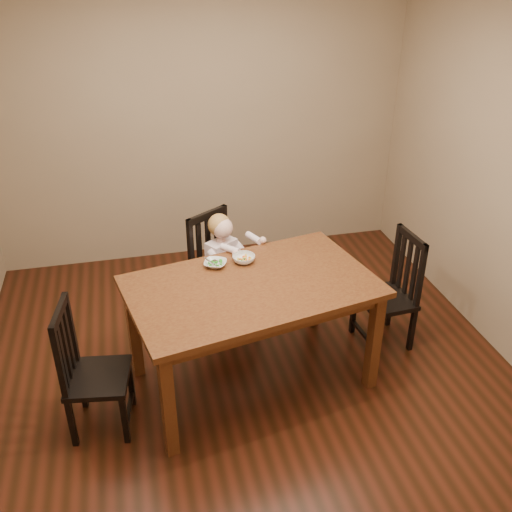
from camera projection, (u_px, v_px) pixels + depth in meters
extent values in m
cube|color=#3D170C|center=(247.00, 369.00, 4.35)|extent=(4.00, 4.00, 0.01)
cube|color=#90785B|center=(200.00, 124.00, 5.40)|extent=(4.00, 0.01, 2.70)
cube|color=#90785B|center=(367.00, 435.00, 2.00)|extent=(4.00, 0.01, 2.70)
cube|color=#451E10|center=(252.00, 287.00, 3.87)|extent=(1.83, 1.31, 0.04)
cube|color=#451E10|center=(252.00, 295.00, 3.91)|extent=(1.67, 1.15, 0.09)
cube|color=#451E10|center=(168.00, 405.00, 3.47)|extent=(0.09, 0.09, 0.79)
cube|color=#451E10|center=(374.00, 342.00, 4.02)|extent=(0.09, 0.09, 0.79)
cube|color=#451E10|center=(134.00, 330.00, 4.13)|extent=(0.09, 0.09, 0.79)
cube|color=#451E10|center=(314.00, 284.00, 4.69)|extent=(0.09, 0.09, 0.79)
cube|color=black|center=(224.00, 282.00, 4.67)|extent=(0.58, 0.58, 0.04)
cube|color=black|center=(226.00, 288.00, 5.00)|extent=(0.05, 0.05, 0.40)
cube|color=black|center=(194.00, 305.00, 4.76)|extent=(0.05, 0.05, 0.40)
cube|color=black|center=(255.00, 303.00, 4.79)|extent=(0.05, 0.05, 0.40)
cube|color=black|center=(223.00, 322.00, 4.55)|extent=(0.05, 0.05, 0.40)
cube|color=black|center=(225.00, 236.00, 4.75)|extent=(0.05, 0.05, 0.55)
cube|color=black|center=(191.00, 251.00, 4.51)|extent=(0.05, 0.05, 0.55)
cube|color=black|center=(207.00, 216.00, 4.51)|extent=(0.36, 0.25, 0.06)
cube|color=black|center=(217.00, 242.00, 4.71)|extent=(0.05, 0.04, 0.48)
cube|color=black|center=(208.00, 246.00, 4.65)|extent=(0.05, 0.04, 0.48)
cube|color=black|center=(199.00, 251.00, 4.58)|extent=(0.05, 0.04, 0.48)
cube|color=black|center=(98.00, 378.00, 3.68)|extent=(0.44, 0.46, 0.04)
cube|color=black|center=(82.00, 385.00, 3.92)|extent=(0.04, 0.04, 0.38)
cube|color=black|center=(72.00, 423.00, 3.62)|extent=(0.04, 0.04, 0.38)
cube|color=black|center=(131.00, 383.00, 3.95)|extent=(0.04, 0.04, 0.38)
cube|color=black|center=(125.00, 420.00, 3.64)|extent=(0.04, 0.04, 0.38)
cube|color=black|center=(71.00, 328.00, 3.68)|extent=(0.04, 0.04, 0.53)
cube|color=black|center=(59.00, 363.00, 3.38)|extent=(0.04, 0.04, 0.53)
cube|color=black|center=(59.00, 313.00, 3.42)|extent=(0.09, 0.39, 0.06)
cube|color=black|center=(69.00, 339.00, 3.63)|extent=(0.02, 0.04, 0.45)
cube|color=black|center=(66.00, 348.00, 3.55)|extent=(0.02, 0.04, 0.45)
cube|color=black|center=(63.00, 357.00, 3.46)|extent=(0.02, 0.04, 0.45)
cube|color=black|center=(385.00, 299.00, 4.48)|extent=(0.42, 0.44, 0.04)
cube|color=black|center=(412.00, 330.00, 4.48)|extent=(0.04, 0.04, 0.38)
cube|color=black|center=(389.00, 306.00, 4.78)|extent=(0.04, 0.04, 0.38)
cube|color=black|center=(374.00, 338.00, 4.39)|extent=(0.04, 0.04, 0.38)
cube|color=black|center=(353.00, 313.00, 4.69)|extent=(0.04, 0.04, 0.38)
cube|color=black|center=(421.00, 276.00, 4.24)|extent=(0.04, 0.04, 0.53)
cube|color=black|center=(396.00, 254.00, 4.54)|extent=(0.04, 0.04, 0.53)
cube|color=black|center=(412.00, 237.00, 4.28)|extent=(0.06, 0.39, 0.06)
cube|color=black|center=(414.00, 274.00, 4.33)|extent=(0.02, 0.04, 0.46)
cube|color=black|center=(408.00, 268.00, 4.40)|extent=(0.02, 0.04, 0.46)
cube|color=black|center=(401.00, 262.00, 4.48)|extent=(0.02, 0.04, 0.46)
imported|color=silver|center=(215.00, 264.00, 4.07)|extent=(0.21, 0.21, 0.04)
imported|color=silver|center=(244.00, 259.00, 4.12)|extent=(0.18, 0.18, 0.05)
cube|color=silver|center=(211.00, 262.00, 4.02)|extent=(0.09, 0.09, 0.04)
cube|color=silver|center=(211.00, 264.00, 4.03)|extent=(0.04, 0.04, 0.01)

